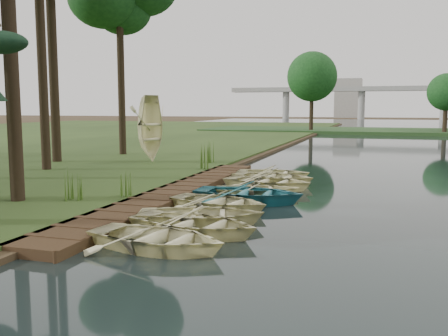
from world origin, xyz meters
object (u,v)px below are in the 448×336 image
(rowboat_1, at_px, (194,220))
(stored_rowboat, at_px, (151,155))
(rowboat_0, at_px, (157,235))
(boardwalk, at_px, (174,194))
(rowboat_2, at_px, (202,212))

(rowboat_1, height_order, stored_rowboat, stored_rowboat)
(rowboat_0, bearing_deg, rowboat_1, -2.56)
(rowboat_0, xyz_separation_m, stored_rowboat, (-7.19, 14.50, 0.27))
(boardwalk, height_order, rowboat_2, rowboat_2)
(boardwalk, relative_size, rowboat_2, 4.60)
(rowboat_0, height_order, rowboat_2, rowboat_2)
(rowboat_0, relative_size, stored_rowboat, 0.93)
(rowboat_0, xyz_separation_m, rowboat_1, (0.30, 1.54, 0.01))
(rowboat_0, bearing_deg, stored_rowboat, 34.70)
(rowboat_2, height_order, stored_rowboat, stored_rowboat)
(boardwalk, distance_m, stored_rowboat, 9.40)
(boardwalk, height_order, rowboat_1, rowboat_1)
(boardwalk, height_order, rowboat_0, rowboat_0)
(rowboat_2, bearing_deg, rowboat_0, 160.59)
(rowboat_1, distance_m, rowboat_2, 1.04)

